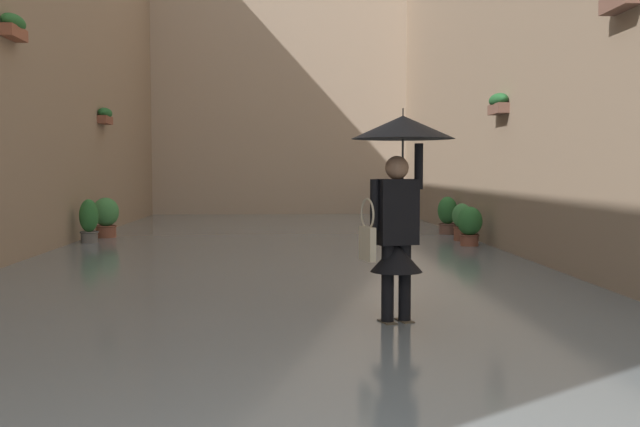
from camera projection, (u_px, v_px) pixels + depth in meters
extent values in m
plane|color=slate|center=(277.00, 257.00, 13.04)|extent=(60.00, 60.00, 0.00)
cube|color=slate|center=(277.00, 254.00, 13.03)|extent=(8.90, 27.34, 0.09)
cube|color=brown|center=(498.00, 109.00, 13.16)|extent=(0.20, 0.70, 0.18)
ellipsoid|color=#23602D|center=(498.00, 100.00, 13.15)|extent=(0.28, 0.76, 0.24)
cube|color=brown|center=(620.00, 2.00, 8.39)|extent=(0.20, 0.70, 0.18)
cube|color=brown|center=(105.00, 120.00, 16.86)|extent=(0.20, 0.70, 0.18)
ellipsoid|color=#23602D|center=(105.00, 113.00, 16.85)|extent=(0.28, 0.76, 0.24)
cube|color=#9E563D|center=(14.00, 33.00, 11.15)|extent=(0.20, 0.70, 0.18)
ellipsoid|color=#2D7033|center=(13.00, 22.00, 11.14)|extent=(0.28, 0.76, 0.24)
cube|color=tan|center=(280.00, 60.00, 24.25)|extent=(11.70, 1.80, 10.23)
cube|color=#4C4233|center=(387.00, 326.00, 7.06)|extent=(0.17, 0.26, 0.10)
cylinder|color=black|center=(388.00, 283.00, 7.03)|extent=(0.15, 0.15, 0.73)
cube|color=#4C4233|center=(404.00, 325.00, 7.12)|extent=(0.17, 0.26, 0.10)
cylinder|color=black|center=(405.00, 282.00, 7.09)|extent=(0.15, 0.15, 0.73)
cube|color=black|center=(397.00, 212.00, 7.02)|extent=(0.43, 0.32, 0.62)
cone|color=black|center=(396.00, 257.00, 7.05)|extent=(0.62, 0.62, 0.28)
sphere|color=#8C664C|center=(397.00, 168.00, 6.99)|extent=(0.23, 0.23, 0.23)
cylinder|color=black|center=(419.00, 166.00, 7.07)|extent=(0.10, 0.10, 0.44)
cylinder|color=black|center=(374.00, 205.00, 6.94)|extent=(0.10, 0.10, 0.48)
cylinder|color=black|center=(403.00, 153.00, 7.00)|extent=(0.02, 0.02, 0.49)
cone|color=black|center=(403.00, 127.00, 6.99)|extent=(0.99, 0.99, 0.22)
cylinder|color=black|center=(403.00, 112.00, 6.98)|extent=(0.01, 0.01, 0.08)
cube|color=beige|center=(367.00, 244.00, 6.92)|extent=(0.14, 0.29, 0.32)
torus|color=beige|center=(367.00, 214.00, 6.90)|extent=(0.10, 0.29, 0.30)
cylinder|color=brown|center=(462.00, 236.00, 15.02)|extent=(0.32, 0.32, 0.35)
torus|color=brown|center=(462.00, 228.00, 15.01)|extent=(0.35, 0.35, 0.04)
ellipsoid|color=#428947|center=(462.00, 216.00, 15.00)|extent=(0.40, 0.40, 0.50)
cylinder|color=brown|center=(447.00, 231.00, 16.60)|extent=(0.37, 0.37, 0.30)
torus|color=brown|center=(447.00, 224.00, 16.59)|extent=(0.41, 0.41, 0.04)
ellipsoid|color=#2D7033|center=(447.00, 210.00, 16.57)|extent=(0.44, 0.44, 0.62)
cylinder|color=#66605B|center=(89.00, 240.00, 14.61)|extent=(0.33, 0.33, 0.30)
torus|color=#56524E|center=(89.00, 232.00, 14.61)|extent=(0.37, 0.37, 0.04)
ellipsoid|color=#2D7033|center=(89.00, 216.00, 14.59)|extent=(0.37, 0.37, 0.65)
cylinder|color=brown|center=(106.00, 234.00, 15.73)|extent=(0.42, 0.42, 0.33)
torus|color=brown|center=(106.00, 226.00, 15.72)|extent=(0.46, 0.46, 0.04)
ellipsoid|color=#428947|center=(106.00, 212.00, 15.70)|extent=(0.55, 0.55, 0.61)
cylinder|color=brown|center=(469.00, 243.00, 14.05)|extent=(0.34, 0.34, 0.29)
torus|color=brown|center=(470.00, 235.00, 14.04)|extent=(0.37, 0.37, 0.04)
ellipsoid|color=#2D7033|center=(470.00, 221.00, 14.02)|extent=(0.48, 0.48, 0.55)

